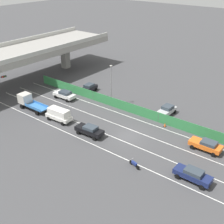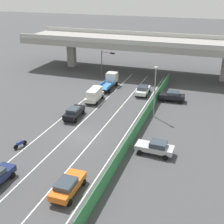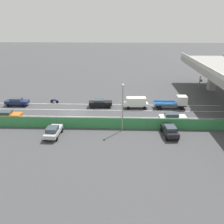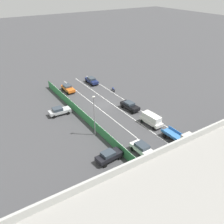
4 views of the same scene
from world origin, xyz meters
name	(u,v)px [view 1 (image 1 of 4)]	position (x,y,z in m)	size (l,w,h in m)	color
ground_plane	(128,136)	(0.00, 0.00, 0.00)	(300.00, 300.00, 0.00)	#424244
lane_line_left_edge	(77,137)	(-5.27, 5.91, 0.00)	(0.14, 47.83, 0.01)	silver
lane_line_mid_left	(92,128)	(-1.76, 5.91, 0.00)	(0.14, 47.83, 0.01)	silver
lane_line_mid_right	(106,120)	(1.76, 5.91, 0.00)	(0.14, 47.83, 0.01)	silver
lane_line_right_edge	(118,113)	(5.27, 5.91, 0.00)	(0.14, 47.83, 0.01)	silver
elevated_overpass	(3,59)	(0.00, 31.83, 6.46)	(54.15, 11.96, 8.09)	gray
green_fence	(123,106)	(6.71, 5.91, 0.91)	(0.10, 43.93, 1.83)	#338447
car_sedan_black	(90,130)	(-3.56, 4.89, 0.91)	(2.18, 4.76, 1.62)	black
car_taxi_orange	(206,145)	(3.61, -11.01, 0.90)	(2.07, 4.59, 1.60)	orange
car_sedan_white	(65,94)	(3.66, 18.01, 0.92)	(2.20, 4.67, 1.65)	white
car_sedan_navy	(193,175)	(-3.76, -12.34, 0.92)	(1.98, 4.70, 1.64)	navy
car_van_white	(59,114)	(-3.27, 12.11, 1.25)	(2.25, 4.82, 2.21)	silver
flatbed_truck_blue	(28,101)	(-3.32, 20.13, 1.33)	(2.23, 6.37, 2.59)	black
motorcycle	(134,164)	(-5.93, -5.13, 0.46)	(0.75, 1.91, 0.93)	black
parked_wagon_silver	(167,110)	(9.96, -1.16, 0.90)	(4.49, 2.18, 1.65)	#B2B5B7
parked_sedan_dark	(89,88)	(9.11, 16.56, 0.93)	(4.43, 2.31, 1.67)	black
street_lamp	(111,81)	(7.46, 9.31, 4.63)	(0.60, 0.36, 7.70)	gray
traffic_cone	(165,125)	(6.09, -3.03, 0.31)	(0.47, 0.47, 0.67)	orange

